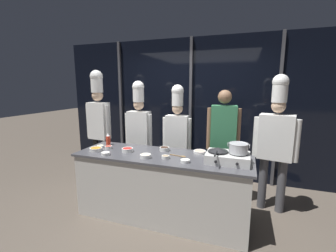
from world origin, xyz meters
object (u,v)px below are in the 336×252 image
at_px(prep_bowl_carrots, 96,149).
at_px(chef_sous, 139,126).
at_px(prep_bowl_chicken, 146,156).
at_px(prep_bowl_bean_sprouts, 185,161).
at_px(prep_bowl_chili_flakes, 108,147).
at_px(chef_head, 99,117).
at_px(squeeze_bottle_chili, 108,140).
at_px(chef_pastry, 276,136).
at_px(portable_stove, 228,157).
at_px(serving_spoon_slotted, 181,156).
at_px(person_guest, 223,135).
at_px(prep_bowl_mushrooms, 166,157).
at_px(prep_bowl_soy_glaze, 164,149).
at_px(chef_line, 177,131).
at_px(prep_bowl_shrimp, 200,152).
at_px(prep_bowl_noodles, 100,146).
at_px(stock_pot, 238,148).
at_px(prep_bowl_rice, 106,153).
at_px(frying_pan, 218,150).
at_px(prep_bowl_bell_pepper, 127,150).

relative_size(prep_bowl_carrots, chef_sous, 0.09).
height_order(prep_bowl_chicken, prep_bowl_bean_sprouts, prep_bowl_chicken).
height_order(prep_bowl_chili_flakes, chef_head, chef_head).
relative_size(squeeze_bottle_chili, chef_pastry, 0.09).
relative_size(portable_stove, serving_spoon_slotted, 2.17).
bearing_deg(person_guest, chef_head, -7.58).
height_order(portable_stove, prep_bowl_mushrooms, portable_stove).
distance_m(prep_bowl_soy_glaze, chef_head, 1.61).
height_order(prep_bowl_soy_glaze, chef_pastry, chef_pastry).
bearing_deg(chef_sous, chef_line, -179.41).
bearing_deg(prep_bowl_shrimp, prep_bowl_noodles, -172.04).
bearing_deg(prep_bowl_chili_flakes, prep_bowl_mushrooms, -9.43).
relative_size(chef_sous, chef_pastry, 0.96).
bearing_deg(stock_pot, prep_bowl_chicken, -170.98).
xyz_separation_m(prep_bowl_chili_flakes, prep_bowl_shrimp, (1.32, 0.21, -0.00)).
xyz_separation_m(prep_bowl_chili_flakes, prep_bowl_chicken, (0.70, -0.22, 0.01)).
bearing_deg(chef_head, prep_bowl_chili_flakes, 138.44).
xyz_separation_m(prep_bowl_chili_flakes, prep_bowl_bean_sprouts, (1.22, -0.22, -0.00)).
bearing_deg(prep_bowl_rice, chef_sous, 90.90).
bearing_deg(stock_pot, prep_bowl_soy_glaze, 168.52).
bearing_deg(prep_bowl_mushrooms, prep_bowl_shrimp, 45.34).
bearing_deg(chef_head, prep_bowl_mushrooms, 156.94).
distance_m(prep_bowl_soy_glaze, chef_pastry, 1.57).
bearing_deg(squeeze_bottle_chili, stock_pot, -6.19).
relative_size(prep_bowl_mushrooms, chef_pastry, 0.05).
distance_m(portable_stove, chef_pastry, 0.93).
distance_m(frying_pan, prep_bowl_bell_pepper, 1.24).
xyz_separation_m(squeeze_bottle_chili, person_guest, (1.69, 0.47, 0.10)).
distance_m(portable_stove, stock_pot, 0.17).
relative_size(portable_stove, chef_sous, 0.27).
distance_m(frying_pan, prep_bowl_bean_sprouts, 0.42).
bearing_deg(prep_bowl_chili_flakes, prep_bowl_carrots, -118.88).
relative_size(prep_bowl_soy_glaze, prep_bowl_shrimp, 0.81).
bearing_deg(prep_bowl_chicken, squeeze_bottle_chili, 154.55).
distance_m(squeeze_bottle_chili, chef_pastry, 2.46).
xyz_separation_m(stock_pot, prep_bowl_chicken, (-1.12, -0.18, -0.16)).
height_order(stock_pot, prep_bowl_rice, stock_pot).
relative_size(frying_pan, chef_sous, 0.23).
bearing_deg(squeeze_bottle_chili, prep_bowl_chili_flakes, -55.88).
bearing_deg(frying_pan, chef_line, 133.38).
bearing_deg(prep_bowl_chicken, chef_line, 82.69).
distance_m(prep_bowl_soy_glaze, prep_bowl_rice, 0.81).
bearing_deg(stock_pot, chef_pastry, 55.84).
relative_size(prep_bowl_chicken, prep_bowl_rice, 1.27).
relative_size(portable_stove, prep_bowl_shrimp, 2.97).
relative_size(frying_pan, squeeze_bottle_chili, 2.34).
relative_size(squeeze_bottle_chili, prep_bowl_bean_sprouts, 1.59).
distance_m(stock_pot, chef_line, 1.28).
xyz_separation_m(prep_bowl_chicken, chef_line, (0.13, 0.98, 0.15)).
bearing_deg(prep_bowl_mushrooms, portable_stove, 8.86).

